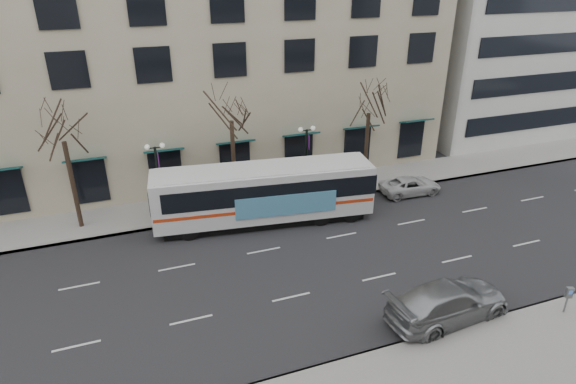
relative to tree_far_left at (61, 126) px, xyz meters
name	(u,v)px	position (x,y,z in m)	size (l,w,h in m)	color
ground	(276,272)	(10.00, -8.80, -6.70)	(160.00, 160.00, 0.00)	black
sidewalk_far	(302,191)	(15.00, 0.20, -6.62)	(80.00, 4.00, 0.15)	gray
building_hotel	(166,7)	(8.00, 12.20, 5.30)	(40.00, 20.00, 24.00)	tan
tree_far_left	(61,126)	(0.00, 0.00, 0.00)	(3.60, 3.60, 8.34)	black
tree_far_mid	(231,106)	(10.00, 0.00, 0.21)	(3.60, 3.60, 8.55)	black
tree_far_right	(370,100)	(20.00, 0.00, -0.28)	(3.60, 3.60, 8.06)	black
lamp_post_left	(159,178)	(5.01, -0.60, -3.75)	(1.22, 0.45, 5.21)	black
lamp_post_right	(306,158)	(15.01, -0.60, -3.75)	(1.22, 0.45, 5.21)	black
city_bus	(265,192)	(11.21, -3.09, -4.65)	(14.08, 4.75, 3.74)	white
silver_car	(448,302)	(16.35, -15.00, -5.80)	(2.51, 6.18, 1.79)	#939699
white_pickup	(410,186)	(22.29, -2.72, -6.08)	(2.06, 4.46, 1.24)	silver
pay_station	(569,295)	(21.68, -16.76, -5.53)	(0.35, 0.29, 1.40)	slate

